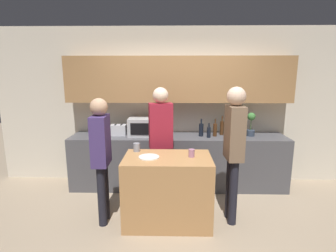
# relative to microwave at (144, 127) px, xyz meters

# --- Properties ---
(ground_plane) EXTENTS (14.00, 14.00, 0.00)m
(ground_plane) POSITION_rel_microwave_xyz_m (0.57, -1.42, -1.04)
(ground_plane) COLOR gray
(back_wall) EXTENTS (6.40, 0.40, 2.70)m
(back_wall) POSITION_rel_microwave_xyz_m (0.57, 0.24, 0.49)
(back_wall) COLOR beige
(back_wall) RESTS_ON ground_plane
(back_counter) EXTENTS (3.60, 0.62, 0.89)m
(back_counter) POSITION_rel_microwave_xyz_m (0.57, -0.03, -0.60)
(back_counter) COLOR #4C4C51
(back_counter) RESTS_ON ground_plane
(kitchen_island) EXTENTS (1.11, 0.68, 0.89)m
(kitchen_island) POSITION_rel_microwave_xyz_m (0.42, -1.14, -0.60)
(kitchen_island) COLOR #B27F4C
(kitchen_island) RESTS_ON ground_plane
(microwave) EXTENTS (0.52, 0.39, 0.30)m
(microwave) POSITION_rel_microwave_xyz_m (0.00, 0.00, 0.00)
(microwave) COLOR #B7BABC
(microwave) RESTS_ON back_counter
(toaster) EXTENTS (0.26, 0.16, 0.18)m
(toaster) POSITION_rel_microwave_xyz_m (-0.44, 0.00, -0.06)
(toaster) COLOR silver
(toaster) RESTS_ON back_counter
(potted_plant) EXTENTS (0.14, 0.14, 0.40)m
(potted_plant) POSITION_rel_microwave_xyz_m (1.78, 0.00, 0.05)
(potted_plant) COLOR #333D4C
(potted_plant) RESTS_ON back_counter
(bottle_0) EXTENTS (0.07, 0.07, 0.29)m
(bottle_0) POSITION_rel_microwave_xyz_m (0.95, -0.04, -0.04)
(bottle_0) COLOR black
(bottle_0) RESTS_ON back_counter
(bottle_1) EXTENTS (0.06, 0.06, 0.24)m
(bottle_1) POSITION_rel_microwave_xyz_m (1.07, -0.13, -0.06)
(bottle_1) COLOR black
(bottle_1) RESTS_ON back_counter
(bottle_2) EXTENTS (0.07, 0.07, 0.29)m
(bottle_2) POSITION_rel_microwave_xyz_m (1.18, -0.04, -0.04)
(bottle_2) COLOR #472814
(bottle_2) RESTS_ON back_counter
(bottle_3) EXTENTS (0.06, 0.06, 0.33)m
(bottle_3) POSITION_rel_microwave_xyz_m (1.31, 0.06, -0.03)
(bottle_3) COLOR #472814
(bottle_3) RESTS_ON back_counter
(bottle_4) EXTENTS (0.07, 0.07, 0.27)m
(bottle_4) POSITION_rel_microwave_xyz_m (1.40, 0.04, -0.05)
(bottle_4) COLOR #194723
(bottle_4) RESTS_ON back_counter
(bottle_5) EXTENTS (0.09, 0.09, 0.23)m
(bottle_5) POSITION_rel_microwave_xyz_m (1.52, 0.07, -0.06)
(bottle_5) COLOR #194723
(bottle_5) RESTS_ON back_counter
(bottle_6) EXTENTS (0.08, 0.08, 0.33)m
(bottle_6) POSITION_rel_microwave_xyz_m (1.63, -0.05, -0.03)
(bottle_6) COLOR #472814
(bottle_6) RESTS_ON back_counter
(plate_on_island) EXTENTS (0.26, 0.26, 0.01)m
(plate_on_island) POSITION_rel_microwave_xyz_m (0.18, -1.17, -0.15)
(plate_on_island) COLOR white
(plate_on_island) RESTS_ON kitchen_island
(cup_0) EXTENTS (0.08, 0.08, 0.10)m
(cup_0) POSITION_rel_microwave_xyz_m (0.72, -1.12, -0.10)
(cup_0) COLOR #AB7292
(cup_0) RESTS_ON kitchen_island
(cup_1) EXTENTS (0.09, 0.09, 0.11)m
(cup_1) POSITION_rel_microwave_xyz_m (-0.01, -0.91, -0.10)
(cup_1) COLOR gray
(cup_1) RESTS_ON kitchen_island
(person_left) EXTENTS (0.21, 0.35, 1.64)m
(person_left) POSITION_rel_microwave_xyz_m (-0.42, -1.17, -0.07)
(person_left) COLOR black
(person_left) RESTS_ON ground_plane
(person_center) EXTENTS (0.23, 0.35, 1.77)m
(person_center) POSITION_rel_microwave_xyz_m (1.25, -1.11, 0.02)
(person_center) COLOR black
(person_center) RESTS_ON ground_plane
(person_right) EXTENTS (0.37, 0.25, 1.73)m
(person_right) POSITION_rel_microwave_xyz_m (0.30, -0.54, -0.01)
(person_right) COLOR black
(person_right) RESTS_ON ground_plane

